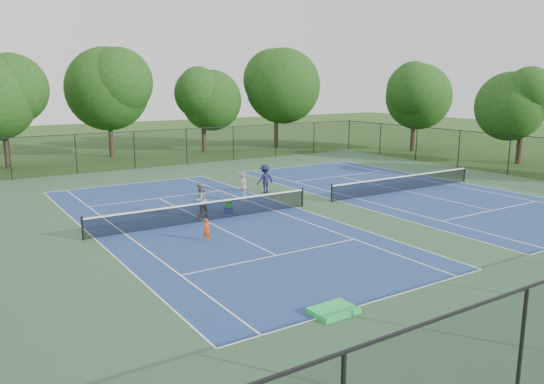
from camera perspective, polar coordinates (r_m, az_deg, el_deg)
ground at (r=30.27m, az=4.88°, el=-1.32°), size 140.00×140.00×0.00m
court_pad at (r=30.27m, az=4.88°, el=-1.31°), size 36.00×36.00×0.01m
tennis_court_left at (r=26.65m, az=-7.13°, el=-2.94°), size 12.00×23.83×1.07m
tennis_court_right at (r=34.90m, az=14.01°, el=0.28°), size 12.00×23.83×1.07m
perimeter_fence at (r=29.95m, az=4.93°, el=1.67°), size 36.08×36.08×3.02m
tree_back_a at (r=47.55m, az=-27.13°, el=9.51°), size 6.80×6.80×9.15m
tree_back_b at (r=51.26m, az=-17.25°, el=10.94°), size 7.60×7.60×10.03m
tree_back_c at (r=53.54m, az=-7.44°, el=10.17°), size 6.00×6.00×8.40m
tree_back_d at (r=56.60m, az=0.45°, el=11.70°), size 7.80×7.80×10.37m
tree_side_e at (r=55.52m, az=15.13°, el=10.26°), size 6.60×6.60×8.87m
tree_side_f at (r=49.68m, az=25.43°, el=8.79°), size 5.80×5.80×8.12m
child_player at (r=23.27m, az=-7.02°, el=-4.08°), size 0.39×0.28×1.00m
instructor at (r=27.29m, az=-7.71°, el=-0.87°), size 1.06×0.95×1.81m
bystander_a at (r=30.87m, az=-3.08°, el=0.56°), size 1.01×0.96×1.68m
bystander_b at (r=33.03m, az=-0.75°, el=1.42°), size 1.21×0.75×1.80m
ball_crate at (r=28.14m, az=-4.67°, el=-1.97°), size 0.41×0.36×0.33m
ball_hopper at (r=28.05m, az=-4.68°, el=-1.22°), size 0.40×0.36×0.42m
green_tarp at (r=16.35m, az=6.63°, el=-12.55°), size 1.39×1.01×0.16m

